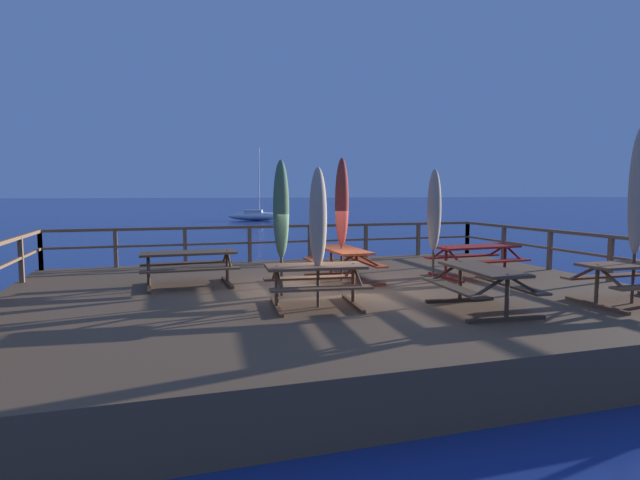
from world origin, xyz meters
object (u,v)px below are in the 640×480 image
picnic_table_front_left (636,274)px  picnic_table_back_left (189,261)px  picnic_table_back_right (482,279)px  picnic_table_mid_left (315,277)px  sailboat_distant (256,216)px  picnic_table_mid_right (476,254)px  picnic_table_mid_centre (343,257)px  patio_umbrella_short_back (342,203)px  patio_umbrella_short_mid (281,210)px  patio_umbrella_tall_mid_left (638,193)px  patio_umbrella_tall_front (318,219)px  patio_umbrella_tall_mid_right (434,211)px

picnic_table_front_left → picnic_table_back_left: same height
picnic_table_back_left → picnic_table_back_right: same height
picnic_table_mid_left → sailboat_distant: sailboat_distant is taller
picnic_table_mid_right → picnic_table_back_right: (-2.07, -3.22, -0.01)m
picnic_table_mid_centre → patio_umbrella_short_back: size_ratio=0.74×
picnic_table_back_left → patio_umbrella_short_mid: size_ratio=0.77×
picnic_table_mid_left → sailboat_distant: 45.32m
picnic_table_back_right → sailboat_distant: (4.11, 45.94, -0.90)m
picnic_table_mid_right → picnic_table_front_left: (1.01, -3.58, 0.00)m
picnic_table_mid_centre → patio_umbrella_tall_mid_left: 6.04m
picnic_table_mid_centre → patio_umbrella_tall_front: bearing=-118.9°
patio_umbrella_tall_front → picnic_table_back_left: bearing=126.8°
patio_umbrella_tall_front → picnic_table_mid_left: bearing=142.4°
patio_umbrella_tall_front → sailboat_distant: sailboat_distant is taller
picnic_table_mid_centre → patio_umbrella_tall_mid_left: patio_umbrella_tall_mid_left is taller
patio_umbrella_tall_mid_left → patio_umbrella_short_mid: bearing=156.8°
picnic_table_back_right → patio_umbrella_tall_front: bearing=157.3°
picnic_table_mid_right → patio_umbrella_short_back: size_ratio=0.77×
patio_umbrella_short_back → sailboat_distant: 42.73m
picnic_table_back_right → patio_umbrella_short_back: (-1.32, 3.61, 1.27)m
picnic_table_back_right → patio_umbrella_short_mid: 4.01m
picnic_table_front_left → picnic_table_back_left: bearing=151.2°
picnic_table_mid_left → patio_umbrella_short_back: (1.38, 2.47, 1.27)m
picnic_table_mid_left → patio_umbrella_tall_front: bearing=-37.6°
picnic_table_back_right → patio_umbrella_short_back: bearing=110.2°
picnic_table_mid_left → patio_umbrella_short_mid: size_ratio=0.70×
picnic_table_mid_right → patio_umbrella_tall_mid_right: (-1.45, -0.44, 1.09)m
patio_umbrella_tall_mid_left → sailboat_distant: size_ratio=0.42×
patio_umbrella_short_back → patio_umbrella_tall_mid_left: 5.89m
picnic_table_back_left → picnic_table_back_right: bearing=-39.6°
picnic_table_back_left → patio_umbrella_tall_front: patio_umbrella_tall_front is taller
patio_umbrella_tall_front → picnic_table_mid_right: bearing=24.0°
picnic_table_front_left → patio_umbrella_tall_front: (-5.74, 1.47, 1.04)m
picnic_table_mid_right → patio_umbrella_short_mid: (-5.14, -0.92, 1.16)m
picnic_table_back_right → picnic_table_mid_centre: bearing=109.9°
patio_umbrella_tall_mid_right → picnic_table_mid_left: bearing=-153.7°
picnic_table_mid_right → patio_umbrella_tall_mid_right: size_ratio=0.85×
patio_umbrella_tall_mid_left → patio_umbrella_short_mid: 6.67m
picnic_table_front_left → picnic_table_back_right: 3.10m
picnic_table_front_left → patio_umbrella_short_back: 6.06m
picnic_table_back_right → patio_umbrella_short_mid: patio_umbrella_short_mid is taller
picnic_table_mid_right → patio_umbrella_tall_front: 5.29m
sailboat_distant → picnic_table_back_right: bearing=-95.1°
patio_umbrella_tall_front → patio_umbrella_short_back: (1.34, 2.50, 0.22)m
picnic_table_mid_left → sailboat_distant: size_ratio=0.25×
sailboat_distant → patio_umbrella_short_back: bearing=-97.3°
picnic_table_back_left → patio_umbrella_tall_mid_right: size_ratio=0.81×
picnic_table_mid_left → picnic_table_back_left: size_ratio=0.90×
patio_umbrella_tall_front → picnic_table_mid_centre: bearing=61.1°
picnic_table_mid_right → picnic_table_mid_left: bearing=-156.4°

